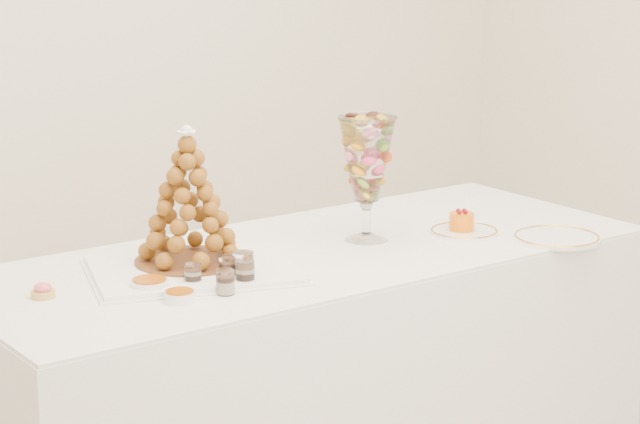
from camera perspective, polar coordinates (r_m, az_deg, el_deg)
buffet_table at (r=3.76m, az=-0.50°, el=-7.54°), size 2.07×0.87×0.78m
lace_tray at (r=3.44m, az=-5.79°, el=-2.65°), size 0.64×0.55×0.02m
macaron_vase at (r=3.71m, az=2.15°, el=2.36°), size 0.17×0.17×0.37m
cake_plate at (r=3.86m, az=6.61°, el=-0.90°), size 0.21×0.21×0.01m
spare_plate at (r=3.83m, az=10.77°, el=-1.18°), size 0.26×0.26×0.01m
pink_tart at (r=3.29m, az=-12.55°, el=-3.56°), size 0.06×0.06×0.04m
verrine_a at (r=3.31m, az=-5.83°, el=-2.91°), size 0.06×0.06×0.06m
verrine_b at (r=3.36m, az=-4.22°, el=-2.59°), size 0.05×0.05×0.07m
verrine_c at (r=3.36m, az=-3.53°, el=-2.48°), size 0.06×0.06×0.08m
verrine_d at (r=3.24m, az=-4.35°, el=-3.22°), size 0.06×0.06×0.07m
verrine_e at (r=3.31m, az=-3.45°, el=-2.82°), size 0.06×0.06×0.07m
ramekin_back at (r=3.29m, az=-7.80°, el=-3.37°), size 0.10×0.10×0.03m
ramekin_front at (r=3.20m, az=-6.43°, el=-3.87°), size 0.08×0.08×0.03m
croquembouche at (r=3.44m, az=-6.04°, el=0.72°), size 0.32×0.32×0.38m
mousse_cake at (r=3.86m, az=6.49°, el=-0.43°), size 0.08×0.08×0.07m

